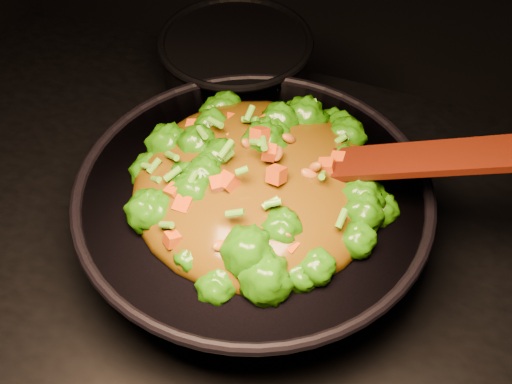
% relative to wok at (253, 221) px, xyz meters
% --- Properties ---
extents(wok, '(0.55, 0.55, 0.13)m').
position_rel_wok_xyz_m(wok, '(0.00, 0.00, 0.00)').
color(wok, black).
rests_on(wok, stovetop).
extents(stir_fry, '(0.33, 0.33, 0.11)m').
position_rel_wok_xyz_m(stir_fry, '(0.00, 0.00, 0.12)').
color(stir_fry, '#256E07').
rests_on(stir_fry, wok).
extents(spatula, '(0.33, 0.07, 0.14)m').
position_rel_wok_xyz_m(spatula, '(0.13, 0.04, 0.12)').
color(spatula, '#391606').
rests_on(spatula, wok).
extents(back_pot, '(0.31, 0.31, 0.14)m').
position_rel_wok_xyz_m(back_pot, '(-0.14, 0.28, 0.01)').
color(back_pot, black).
rests_on(back_pot, stovetop).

